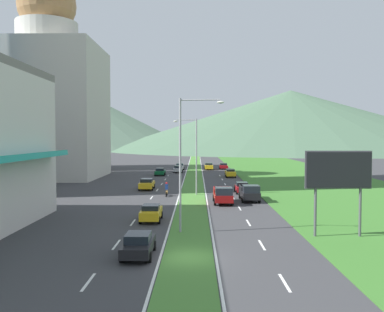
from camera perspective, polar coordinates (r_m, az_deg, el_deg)
ground_plane at (r=27.40m, az=-0.53°, el=-13.45°), size 600.00×600.00×0.00m
grass_median at (r=86.67m, az=0.28°, el=-2.46°), size 3.20×240.00×0.06m
grass_verge_right at (r=88.96m, az=13.68°, el=-2.41°), size 24.00×240.00×0.06m
lane_dash_left_2 at (r=23.82m, az=-13.63°, el=-15.99°), size 0.16×2.80×0.01m
lane_dash_left_3 at (r=31.11m, az=-10.03°, el=-11.54°), size 0.16×2.80×0.01m
lane_dash_left_4 at (r=38.59m, az=-7.87°, el=-8.77°), size 0.16×2.80×0.01m
lane_dash_left_5 at (r=46.16m, az=-6.44°, el=-6.90°), size 0.16×2.80×0.01m
lane_dash_left_6 at (r=53.79m, az=-5.41°, el=-5.55°), size 0.16×2.80×0.01m
lane_dash_left_7 at (r=61.46m, az=-4.65°, el=-4.54°), size 0.16×2.80×0.01m
lane_dash_left_8 at (r=69.15m, az=-4.05°, el=-3.75°), size 0.16×2.80×0.01m
lane_dash_left_9 at (r=76.85m, az=-3.58°, el=-3.12°), size 0.16×2.80×0.01m
lane_dash_left_10 at (r=84.57m, az=-3.19°, el=-2.61°), size 0.16×2.80×0.01m
lane_dash_right_2 at (r=23.59m, az=12.24°, el=-16.16°), size 0.16×2.80×0.01m
lane_dash_right_3 at (r=30.93m, az=9.29°, el=-11.61°), size 0.16×2.80×0.01m
lane_dash_right_4 at (r=38.44m, az=7.53°, el=-8.81°), size 0.16×2.80×0.01m
lane_dash_right_5 at (r=46.04m, az=6.36°, el=-6.92°), size 0.16×2.80×0.01m
lane_dash_right_6 at (r=53.69m, az=5.53°, el=-5.57°), size 0.16×2.80×0.01m
lane_dash_right_7 at (r=61.37m, az=4.91°, el=-4.55°), size 0.16×2.80×0.01m
lane_dash_right_8 at (r=69.07m, az=4.43°, el=-3.76°), size 0.16×2.80×0.01m
lane_dash_right_9 at (r=76.78m, az=4.04°, el=-3.13°), size 0.16×2.80×0.01m
lane_dash_right_10 at (r=84.51m, az=3.73°, el=-2.61°), size 0.16×2.80×0.01m
edge_line_median_left at (r=86.70m, az=-0.88°, el=-2.48°), size 0.16×240.00×0.01m
edge_line_median_right at (r=86.68m, az=1.44°, el=-2.48°), size 0.16×240.00×0.01m
domed_building at (r=84.95m, az=-18.61°, el=7.51°), size 19.40×19.40×37.32m
midrise_colored at (r=107.24m, az=-17.67°, el=5.94°), size 16.19×16.19×28.38m
hill_far_left at (r=302.07m, az=-16.47°, el=5.08°), size 174.21×174.21×43.31m
hill_far_center at (r=323.56m, az=7.16°, el=3.75°), size 198.53×198.53×29.35m
hill_far_right at (r=271.08m, az=12.98°, el=4.69°), size 227.66×227.66×36.36m
street_lamp_near at (r=33.48m, az=-0.96°, el=0.01°), size 3.50×0.51×10.59m
street_lamp_mid at (r=55.52m, az=0.26°, el=0.61°), size 3.09×0.28×9.95m
billboard_roadside at (r=33.93m, az=18.93°, el=-2.22°), size 5.01×0.28×6.53m
car_0 at (r=81.66m, az=5.13°, el=-2.25°), size 1.92×4.70×1.50m
car_1 at (r=91.55m, az=-1.87°, el=-1.75°), size 1.95×4.07×1.47m
car_2 at (r=99.47m, az=-1.62°, el=-1.40°), size 1.99×4.23×1.50m
car_3 at (r=58.39m, az=6.67°, el=-4.19°), size 1.85×4.48×1.46m
car_4 at (r=27.85m, az=-7.15°, el=-11.60°), size 1.92×4.43×1.50m
car_5 at (r=84.81m, az=-4.27°, el=-2.09°), size 1.98×4.55×1.47m
car_6 at (r=101.47m, az=4.21°, el=-1.35°), size 2.01×4.21×1.43m
car_7 at (r=99.56m, az=2.25°, el=-1.38°), size 2.02×4.78×1.56m
car_8 at (r=38.97m, az=-5.47°, el=-7.49°), size 1.86×4.13×1.50m
car_9 at (r=62.24m, az=-6.03°, el=-3.71°), size 2.02×4.73×1.59m
pickup_truck_0 at (r=51.22m, az=7.69°, el=-4.87°), size 2.18×5.40×2.00m
pickup_truck_1 at (r=48.83m, az=4.15°, el=-5.21°), size 2.18×5.40×2.00m
motorcycle_rider at (r=55.00m, az=-3.40°, el=-4.59°), size 0.36×2.00×1.80m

